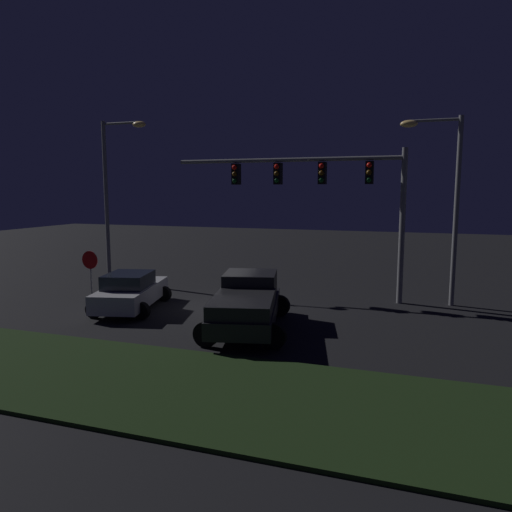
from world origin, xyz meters
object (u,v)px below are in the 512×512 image
street_lamp_left (114,182)px  stop_sign (90,267)px  car_sedan (131,291)px  street_lamp_right (445,187)px  pickup_truck (247,300)px  traffic_signal_gantry (323,184)px

street_lamp_left → stop_sign: street_lamp_left is taller
car_sedan → street_lamp_right: bearing=-81.1°
pickup_truck → street_lamp_right: bearing=-60.6°
street_lamp_left → stop_sign: 5.89m
stop_sign → street_lamp_right: bearing=17.5°
pickup_truck → street_lamp_left: (-9.30, 5.83, 4.17)m
pickup_truck → street_lamp_left: size_ratio=0.69×
stop_sign → street_lamp_left: bearing=111.4°
car_sedan → traffic_signal_gantry: size_ratio=0.46×
street_lamp_right → traffic_signal_gantry: bearing=-176.7°
street_lamp_left → street_lamp_right: street_lamp_left is taller
car_sedan → stop_sign: stop_sign is taller
pickup_truck → street_lamp_left: bearing=44.7°
street_lamp_right → stop_sign: (-14.03, -4.42, -3.32)m
street_lamp_left → stop_sign: bearing=-68.6°
pickup_truck → stop_sign: 7.76m
car_sedan → street_lamp_left: size_ratio=0.57×
car_sedan → street_lamp_right: 13.41m
pickup_truck → street_lamp_right: 9.57m
traffic_signal_gantry → stop_sign: bearing=-155.5°
street_lamp_left → street_lamp_right: 15.73m
street_lamp_left → pickup_truck: bearing=-32.1°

